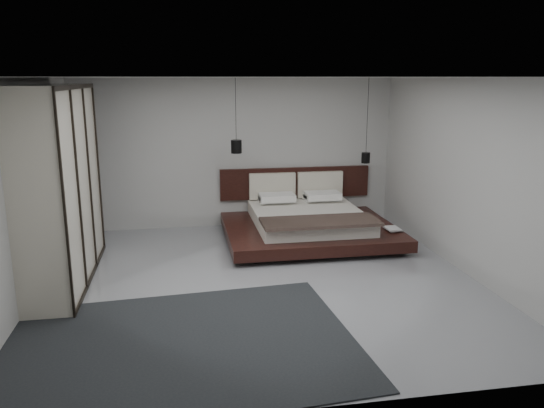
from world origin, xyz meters
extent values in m
plane|color=gray|center=(0.00, 0.00, 0.00)|extent=(6.00, 6.00, 0.00)
plane|color=white|center=(0.00, 0.00, 2.80)|extent=(6.00, 6.00, 0.00)
plane|color=#B1B1AE|center=(0.00, 3.00, 1.40)|extent=(6.00, 0.00, 6.00)
plane|color=#B1B1AE|center=(0.00, -3.00, 1.40)|extent=(6.00, 0.00, 6.00)
plane|color=#B1B1AE|center=(-3.00, 0.00, 1.40)|extent=(0.00, 6.00, 6.00)
plane|color=#B1B1AE|center=(3.00, 0.00, 1.40)|extent=(0.00, 6.00, 6.00)
cube|color=black|center=(-2.95, 2.45, 1.30)|extent=(0.05, 0.90, 2.60)
cube|color=black|center=(1.13, 1.75, 0.04)|extent=(2.30, 1.89, 0.08)
cube|color=black|center=(1.13, 1.75, 0.18)|extent=(2.93, 2.41, 0.19)
cube|color=silver|center=(1.13, 1.89, 0.39)|extent=(1.89, 2.09, 0.23)
cube|color=black|center=(1.13, 1.07, 0.53)|extent=(1.91, 0.73, 0.05)
cube|color=white|center=(0.69, 2.69, 0.56)|extent=(0.65, 0.42, 0.13)
cube|color=white|center=(1.57, 2.69, 0.56)|extent=(0.65, 0.42, 0.13)
cube|color=white|center=(0.69, 2.55, 0.62)|extent=(0.65, 0.42, 0.13)
cube|color=white|center=(1.57, 2.55, 0.62)|extent=(0.65, 0.42, 0.13)
cube|color=black|center=(1.13, 2.96, 0.80)|extent=(2.93, 0.08, 0.60)
cube|color=beige|center=(0.66, 2.87, 0.77)|extent=(0.89, 0.10, 0.50)
cube|color=beige|center=(1.60, 2.87, 0.77)|extent=(0.89, 0.10, 0.50)
imported|color=#99724C|center=(2.33, 1.23, 0.29)|extent=(0.24, 0.32, 0.03)
imported|color=#99724C|center=(2.31, 1.19, 0.31)|extent=(0.23, 0.31, 0.02)
cylinder|color=black|center=(-0.08, 2.38, 2.26)|extent=(0.01, 0.01, 1.08)
cylinder|color=black|center=(-0.08, 2.38, 1.61)|extent=(0.19, 0.19, 0.23)
cylinder|color=#FFE0B2|center=(-0.08, 2.38, 1.51)|extent=(0.14, 0.14, 0.01)
cylinder|color=black|center=(2.33, 2.38, 2.12)|extent=(0.01, 0.01, 1.36)
cylinder|color=black|center=(2.33, 2.38, 1.35)|extent=(0.16, 0.16, 0.19)
cylinder|color=#FFE0B2|center=(2.33, 2.38, 1.27)|extent=(0.12, 0.12, 0.01)
cube|color=beige|center=(-2.70, 0.56, 1.35)|extent=(0.62, 2.71, 2.71)
cube|color=black|center=(-2.38, 0.56, 2.68)|extent=(0.03, 2.71, 0.06)
cube|color=black|center=(-2.38, 0.56, 0.03)|extent=(0.03, 2.71, 0.06)
cube|color=black|center=(-2.38, -0.79, 1.35)|extent=(0.03, 0.05, 2.71)
cube|color=black|center=(-2.38, 0.11, 1.35)|extent=(0.03, 0.05, 2.71)
cube|color=black|center=(-2.38, 1.01, 1.35)|extent=(0.03, 0.05, 2.71)
cube|color=black|center=(-2.38, 1.91, 1.35)|extent=(0.03, 0.05, 2.71)
cube|color=black|center=(-1.20, -1.70, 0.01)|extent=(4.04, 3.02, 0.02)
camera|label=1|loc=(-1.06, -6.94, 2.79)|focal=35.00mm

